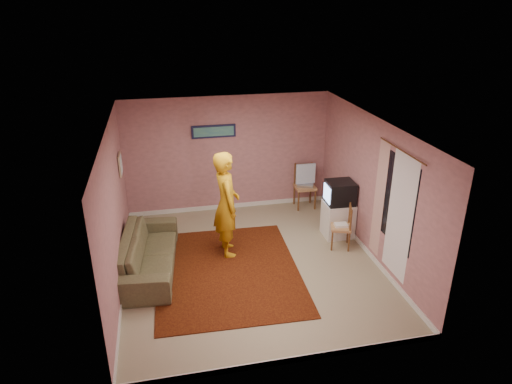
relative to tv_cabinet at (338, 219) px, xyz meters
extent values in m
plane|color=gray|center=(-1.95, -0.74, -0.36)|extent=(5.00, 5.00, 0.00)
cube|color=#B7787C|center=(-1.95, 1.76, 0.94)|extent=(4.50, 0.02, 2.60)
cube|color=#B7787C|center=(-1.95, -3.24, 0.94)|extent=(4.50, 0.02, 2.60)
cube|color=#B7787C|center=(-4.20, -0.74, 0.94)|extent=(0.02, 5.00, 2.60)
cube|color=#B7787C|center=(0.30, -0.74, 0.94)|extent=(0.02, 5.00, 2.60)
cube|color=white|center=(-1.95, -0.74, 2.24)|extent=(4.50, 5.00, 0.02)
cube|color=silver|center=(-1.95, 1.75, -0.31)|extent=(4.50, 0.02, 0.10)
cube|color=silver|center=(-1.95, -3.23, -0.31)|extent=(4.50, 0.02, 0.10)
cube|color=silver|center=(-4.19, -0.74, -0.31)|extent=(0.02, 5.00, 0.10)
cube|color=silver|center=(0.29, -0.74, -0.31)|extent=(0.02, 5.00, 0.10)
cube|color=black|center=(0.29, -1.64, 1.09)|extent=(0.01, 1.10, 1.50)
cube|color=white|center=(0.28, -1.79, 0.89)|extent=(0.01, 0.75, 2.10)
cube|color=beige|center=(0.26, -1.09, 0.89)|extent=(0.01, 0.35, 2.10)
cylinder|color=brown|center=(0.25, -1.64, 1.96)|extent=(0.02, 1.40, 0.02)
cube|color=#141638|center=(-2.25, 1.73, 1.49)|extent=(0.95, 0.03, 0.28)
cube|color=#2F6584|center=(-2.25, 1.71, 1.49)|extent=(0.86, 0.01, 0.20)
cube|color=tan|center=(-4.17, 0.86, 1.19)|extent=(0.03, 0.38, 0.42)
cube|color=silver|center=(-4.15, 0.86, 1.19)|extent=(0.01, 0.30, 0.34)
cube|color=black|center=(-2.40, -0.86, -0.35)|extent=(2.60, 3.20, 0.02)
cube|color=silver|center=(0.00, 0.00, 0.00)|extent=(0.57, 0.51, 0.72)
cube|color=black|center=(0.00, 0.00, 0.59)|extent=(0.54, 0.49, 0.46)
cube|color=#8CB2F2|center=(-0.27, 0.01, 0.59)|extent=(0.03, 0.38, 0.32)
cube|color=tan|center=(-0.23, 1.46, 0.13)|extent=(0.47, 0.45, 0.05)
cube|color=brown|center=(-0.23, 1.46, 0.39)|extent=(0.46, 0.05, 0.52)
cube|color=#A2A1A6|center=(-0.23, 1.46, 0.19)|extent=(0.44, 0.37, 0.06)
cube|color=#8EBCE9|center=(-0.23, 1.46, 0.46)|extent=(0.44, 0.06, 0.46)
cube|color=tan|center=(-0.12, -0.45, 0.06)|extent=(0.48, 0.49, 0.05)
cube|color=brown|center=(-0.12, -0.45, 0.29)|extent=(0.16, 0.39, 0.45)
cube|color=white|center=(-0.12, -0.45, 0.11)|extent=(0.26, 0.20, 0.05)
imported|color=brown|center=(-3.75, -0.49, -0.03)|extent=(1.12, 2.37, 0.67)
imported|color=#C58C12|center=(-2.29, -0.20, 0.65)|extent=(0.52, 0.76, 2.01)
camera|label=1|loc=(-3.36, -7.72, 4.14)|focal=32.00mm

